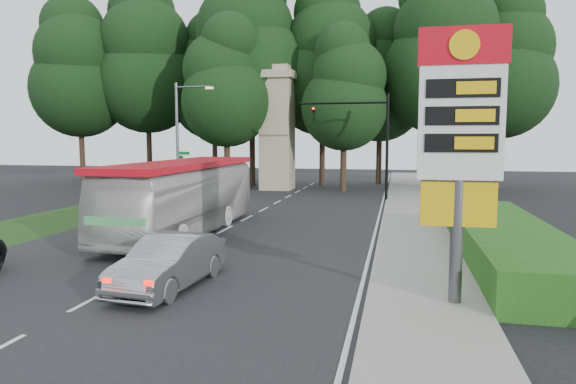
% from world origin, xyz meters
% --- Properties ---
extents(ground, '(120.00, 120.00, 0.00)m').
position_xyz_m(ground, '(0.00, 0.00, 0.00)').
color(ground, black).
rests_on(ground, ground).
extents(road_surface, '(14.00, 80.00, 0.02)m').
position_xyz_m(road_surface, '(0.00, 12.00, 0.01)').
color(road_surface, black).
rests_on(road_surface, ground).
extents(sidewalk_right, '(3.00, 80.00, 0.12)m').
position_xyz_m(sidewalk_right, '(8.50, 12.00, 0.06)').
color(sidewalk_right, gray).
rests_on(sidewalk_right, ground).
extents(grass_verge_left, '(5.00, 50.00, 0.02)m').
position_xyz_m(grass_verge_left, '(-9.50, 18.00, 0.01)').
color(grass_verge_left, '#193814').
rests_on(grass_verge_left, ground).
extents(hedge, '(3.00, 14.00, 1.20)m').
position_xyz_m(hedge, '(11.50, 8.00, 0.60)').
color(hedge, '#1F4E15').
rests_on(hedge, ground).
extents(gas_station_pylon, '(2.10, 0.45, 6.85)m').
position_xyz_m(gas_station_pylon, '(9.20, 1.99, 4.45)').
color(gas_station_pylon, '#59595E').
rests_on(gas_station_pylon, ground).
extents(traffic_signal_mast, '(6.10, 0.35, 7.20)m').
position_xyz_m(traffic_signal_mast, '(5.68, 24.00, 4.67)').
color(traffic_signal_mast, black).
rests_on(traffic_signal_mast, ground).
extents(streetlight_signs, '(2.75, 0.98, 8.00)m').
position_xyz_m(streetlight_signs, '(-6.99, 22.01, 4.44)').
color(streetlight_signs, '#59595E').
rests_on(streetlight_signs, ground).
extents(monument, '(3.00, 3.00, 10.05)m').
position_xyz_m(monument, '(-2.00, 30.00, 5.10)').
color(monument, tan).
rests_on(monument, ground).
extents(tree_far_west, '(8.96, 8.96, 17.60)m').
position_xyz_m(tree_far_west, '(-22.00, 33.00, 10.68)').
color(tree_far_west, '#2D2116').
rests_on(tree_far_west, ground).
extents(tree_west_mid, '(9.80, 9.80, 19.25)m').
position_xyz_m(tree_west_mid, '(-16.00, 35.00, 11.69)').
color(tree_west_mid, '#2D2116').
rests_on(tree_west_mid, ground).
extents(tree_west_near, '(8.40, 8.40, 16.50)m').
position_xyz_m(tree_west_near, '(-10.00, 37.00, 10.02)').
color(tree_west_near, '#2D2116').
rests_on(tree_west_near, ground).
extents(tree_center_left, '(10.08, 10.08, 19.80)m').
position_xyz_m(tree_center_left, '(-5.00, 33.00, 12.02)').
color(tree_center_left, '#2D2116').
rests_on(tree_center_left, ground).
extents(tree_center_right, '(9.24, 9.24, 18.15)m').
position_xyz_m(tree_center_right, '(1.00, 35.00, 11.02)').
color(tree_center_right, '#2D2116').
rests_on(tree_center_right, ground).
extents(tree_east_near, '(8.12, 8.12, 15.95)m').
position_xyz_m(tree_east_near, '(6.00, 37.00, 9.68)').
color(tree_east_near, '#2D2116').
rests_on(tree_east_near, ground).
extents(tree_east_mid, '(9.52, 9.52, 18.70)m').
position_xyz_m(tree_east_mid, '(11.00, 33.00, 11.35)').
color(tree_east_mid, '#2D2116').
rests_on(tree_east_mid, ground).
extents(tree_far_east, '(8.68, 8.68, 17.05)m').
position_xyz_m(tree_far_east, '(16.00, 35.00, 10.35)').
color(tree_far_east, '#2D2116').
rests_on(tree_far_east, ground).
extents(tree_monument_left, '(7.28, 7.28, 14.30)m').
position_xyz_m(tree_monument_left, '(-6.00, 29.00, 8.68)').
color(tree_monument_left, '#2D2116').
rests_on(tree_monument_left, ground).
extents(tree_monument_right, '(6.72, 6.72, 13.20)m').
position_xyz_m(tree_monument_right, '(3.50, 29.50, 8.01)').
color(tree_monument_right, '#2D2116').
rests_on(tree_monument_right, ground).
extents(transit_bus, '(2.74, 11.54, 3.21)m').
position_xyz_m(transit_bus, '(-1.48, 9.84, 1.61)').
color(transit_bus, silver).
rests_on(transit_bus, ground).
extents(sedan_silver, '(1.89, 4.61, 1.49)m').
position_xyz_m(sedan_silver, '(1.50, 1.97, 0.74)').
color(sedan_silver, '#979A9E').
rests_on(sedan_silver, ground).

